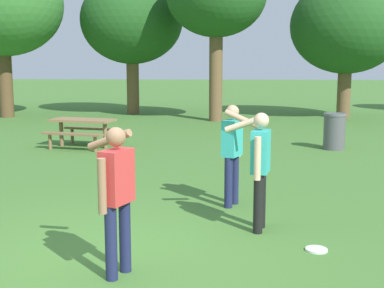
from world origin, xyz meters
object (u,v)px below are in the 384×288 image
Objects in this scene: person_catcher at (233,147)px; person_bystander at (259,162)px; frisbee at (316,250)px; tree_far_right at (132,21)px; person_thrower at (116,190)px; tree_broad_center at (1,5)px; trash_can_further_along at (334,131)px; tree_back_left at (347,26)px; picnic_table_near at (83,127)px.

person_catcher and person_bystander have the same top height.
tree_far_right is (-5.06, 16.74, 4.01)m from frisbee.
tree_broad_center is (-7.75, 15.95, 3.60)m from person_thrower.
tree_far_right is at bearing 18.50° from tree_broad_center.
trash_can_further_along is 0.17× the size of tree_back_left.
tree_back_left is at bearing 73.08° from person_bystander.
trash_can_further_along is 11.93m from tree_far_right.
person_catcher is 5.95× the size of frisbee.
trash_can_further_along reaches higher than frisbee.
tree_broad_center reaches higher than frisbee.
picnic_table_near is 0.35× the size of tree_back_left.
person_catcher is 6.88m from picnic_table_near.
trash_can_further_along is at bearing -52.90° from tree_far_right.
person_thrower is 2.65m from frisbee.
trash_can_further_along is (6.74, 0.03, -0.08)m from picnic_table_near.
person_bystander is 0.25× the size of tree_broad_center.
tree_broad_center is at bearing 123.76° from frisbee.
tree_broad_center is 1.19× the size of tree_back_left.
tree_broad_center is at bearing 148.06° from trash_can_further_along.
person_thrower is 2.33m from person_bystander.
person_bystander is at bearing -74.62° from tree_far_right.
frisbee is 16.43m from tree_back_left.
person_thrower is 1.71× the size of trash_can_further_along.
trash_can_further_along is at bearing 76.72° from frisbee.
person_catcher reaches higher than frisbee.
person_thrower is 1.00× the size of person_bystander.
tree_back_left reaches higher than person_thrower.
tree_broad_center is (-9.07, 13.07, 3.60)m from person_catcher.
person_catcher is at bearing 105.32° from person_bystander.
person_catcher reaches higher than trash_can_further_along.
person_catcher is at bearing -109.62° from tree_back_left.
person_thrower is at bearing -159.14° from frisbee.
person_thrower is 17.76m from tree_back_left.
tree_back_left is (3.83, 15.55, 3.68)m from frisbee.
frisbee is 17.95m from tree_far_right.
person_bystander is at bearing -106.92° from tree_back_left.
person_bystander is 5.95× the size of frisbee.
frisbee is 0.05× the size of tree_back_left.
person_bystander is 8.09m from picnic_table_near.
tree_back_left is at bearing 70.38° from person_catcher.
picnic_table_near is at bearing 107.05° from person_thrower.
tree_broad_center is at bearing 124.74° from person_catcher.
person_catcher is at bearing -55.26° from tree_broad_center.
tree_broad_center is (-5.14, 7.43, 4.00)m from picnic_table_near.
tree_broad_center is 5.31m from tree_far_right.
person_thrower is 0.82× the size of picnic_table_near.
tree_back_left is (6.15, 16.43, 2.74)m from person_thrower.
picnic_table_near reaches higher than frisbee.
person_catcher is 0.28× the size of tree_far_right.
person_bystander is (0.34, -1.22, 0.00)m from person_catcher.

